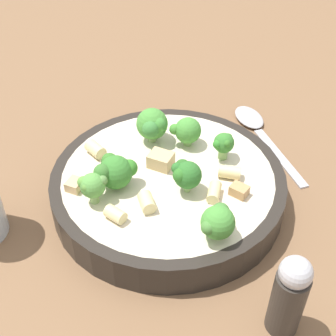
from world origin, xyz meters
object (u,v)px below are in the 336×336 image
pasta_bowl (168,185)px  rigatoni_2 (144,201)px  broccoli_floret_1 (92,186)px  broccoli_floret_2 (224,144)px  broccoli_floret_0 (218,222)px  rigatoni_3 (214,192)px  rigatoni_1 (115,214)px  broccoli_floret_3 (152,125)px  broccoli_floret_4 (186,174)px  spoon (257,127)px  pepper_shaker (289,295)px  broccoli_floret_6 (185,130)px  rigatoni_0 (96,149)px  chicken_chunk_1 (75,185)px  rigatoni_4 (230,172)px  chicken_chunk_0 (240,189)px  chicken_chunk_2 (161,160)px  broccoli_floret_5 (115,171)px

pasta_bowl → rigatoni_2: 0.06m
broccoli_floret_1 → broccoli_floret_2: bearing=50.0°
broccoli_floret_0 → rigatoni_3: (-0.02, 0.05, -0.01)m
pasta_bowl → rigatoni_1: bearing=-104.8°
broccoli_floret_1 → broccoli_floret_3: 0.12m
pasta_bowl → broccoli_floret_2: (0.05, 0.05, 0.04)m
rigatoni_3 → broccoli_floret_4: bearing=-176.4°
broccoli_floret_0 → broccoli_floret_4: same height
pasta_bowl → spoon: bearing=71.5°
pasta_bowl → rigatoni_1: size_ratio=12.58×
pasta_bowl → pepper_shaker: size_ratio=2.88×
broccoli_floret_6 → rigatoni_0: size_ratio=1.50×
rigatoni_2 → chicken_chunk_1: rigatoni_2 is taller
chicken_chunk_1 → rigatoni_2: bearing=3.3°
broccoli_floret_2 → broccoli_floret_6: bearing=170.9°
rigatoni_0 → rigatoni_4: (0.16, 0.02, -0.00)m
broccoli_floret_4 → rigatoni_4: (0.04, 0.04, -0.02)m
broccoli_floret_2 → rigatoni_1: bearing=-117.1°
pasta_bowl → broccoli_floret_0: (0.08, -0.07, 0.04)m
broccoli_floret_2 → chicken_chunk_0: bearing=-54.4°
pasta_bowl → broccoli_floret_0: broccoli_floret_0 is taller
broccoli_floret_6 → pepper_shaker: 0.24m
rigatoni_1 → rigatoni_4: bearing=50.7°
broccoli_floret_1 → broccoli_floret_4: bearing=33.4°
broccoli_floret_3 → chicken_chunk_2: (0.03, -0.04, -0.02)m
broccoli_floret_2 → broccoli_floret_6: size_ratio=0.93×
pasta_bowl → broccoli_floret_5: 0.07m
broccoli_floret_0 → broccoli_floret_6: same height
broccoli_floret_2 → rigatoni_4: 0.04m
rigatoni_0 → rigatoni_1: rigatoni_0 is taller
broccoli_floret_0 → broccoli_floret_4: (-0.05, 0.05, 0.00)m
broccoli_floret_2 → chicken_chunk_0: broccoli_floret_2 is taller
broccoli_floret_4 → broccoli_floret_1: bearing=-146.6°
chicken_chunk_0 → broccoli_floret_4: bearing=-161.4°
rigatoni_0 → chicken_chunk_0: size_ratio=1.32×
chicken_chunk_2 → chicken_chunk_0: bearing=-4.7°
broccoli_floret_1 → rigatoni_2: broccoli_floret_1 is taller
broccoli_floret_0 → chicken_chunk_2: size_ratio=1.56×
pasta_bowl → broccoli_floret_2: 0.08m
rigatoni_1 → pasta_bowl: bearing=75.2°
rigatoni_0 → chicken_chunk_0: rigatoni_0 is taller
spoon → chicken_chunk_0: bearing=-82.5°
rigatoni_3 → chicken_chunk_1: bearing=-161.8°
pasta_bowl → chicken_chunk_2: bearing=141.1°
broccoli_floret_1 → broccoli_floret_5: (0.01, 0.03, -0.00)m
broccoli_floret_0 → chicken_chunk_2: broccoli_floret_0 is taller
broccoli_floret_3 → chicken_chunk_0: size_ratio=2.36×
pasta_bowl → rigatoni_4: 0.07m
pasta_bowl → chicken_chunk_0: (0.08, 0.00, 0.02)m
broccoli_floret_2 → spoon: 0.14m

